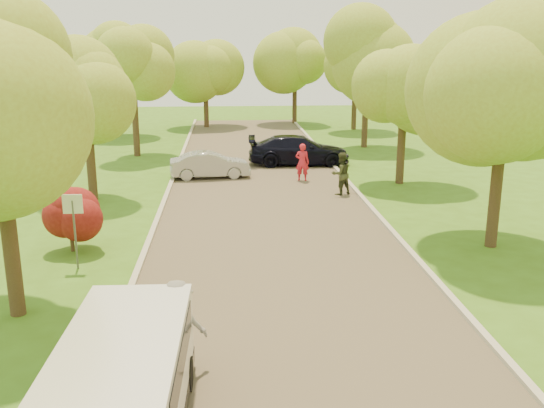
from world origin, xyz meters
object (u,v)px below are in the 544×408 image
object	(u,v)px
silver_sedan	(210,165)
dark_sedan	(299,150)
street_sign	(74,216)
longboard	(180,364)
minivan	(122,392)
skateboarder	(178,323)
person_striped	(302,162)
person_olive	(341,174)

from	to	relation	value
silver_sedan	dark_sedan	bearing A→B (deg)	-63.02
street_sign	silver_sedan	size ratio (longest dim) A/B	0.58
longboard	minivan	bearing A→B (deg)	76.67
silver_sedan	skateboarder	bearing A→B (deg)	173.75
minivan	silver_sedan	xyz separation A→B (m)	(0.90, 19.90, -0.32)
dark_sedan	person_striped	size ratio (longest dim) A/B	3.02
person_striped	dark_sedan	bearing A→B (deg)	-78.70
silver_sedan	longboard	distance (m)	17.61
dark_sedan	longboard	bearing A→B (deg)	168.86
longboard	person_olive	size ratio (longest dim) A/B	0.50
street_sign	person_olive	world-z (taller)	street_sign
dark_sedan	longboard	size ratio (longest dim) A/B	5.89
skateboarder	dark_sedan	bearing A→B (deg)	-99.55
longboard	person_olive	xyz separation A→B (m)	(5.79, 13.82, 0.81)
skateboarder	person_striped	xyz separation A→B (m)	(4.50, 16.61, -0.10)
minivan	skateboarder	distance (m)	2.40
longboard	person_striped	distance (m)	17.23
person_striped	street_sign	bearing A→B (deg)	69.90
person_olive	silver_sedan	bearing A→B (deg)	-57.65
dark_sedan	person_olive	distance (m)	6.80
dark_sedan	person_olive	world-z (taller)	person_olive
street_sign	minivan	distance (m)	8.51
skateboarder	person_olive	size ratio (longest dim) A/B	0.96
person_striped	person_olive	bearing A→B (deg)	130.46
person_olive	person_striped	bearing A→B (deg)	-88.75
skateboarder	person_olive	xyz separation A→B (m)	(5.79, 13.82, -0.07)
dark_sedan	street_sign	bearing A→B (deg)	153.26
minivan	dark_sedan	distance (m)	23.49
minivan	dark_sedan	world-z (taller)	minivan
silver_sedan	person_striped	xyz separation A→B (m)	(4.30, -0.99, 0.26)
dark_sedan	longboard	world-z (taller)	dark_sedan
skateboarder	person_striped	size ratio (longest dim) A/B	0.98
minivan	person_olive	distance (m)	17.37
longboard	person_striped	world-z (taller)	person_striped
street_sign	longboard	xyz separation A→B (m)	(3.30, -5.78, -1.47)
silver_sedan	person_striped	world-z (taller)	person_striped
dark_sedan	skateboarder	size ratio (longest dim) A/B	3.07
skateboarder	longboard	bearing A→B (deg)	13.06
street_sign	dark_sedan	size ratio (longest dim) A/B	0.41
minivan	person_striped	world-z (taller)	minivan
dark_sedan	person_striped	distance (m)	3.95
person_olive	minivan	bearing A→B (deg)	44.53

